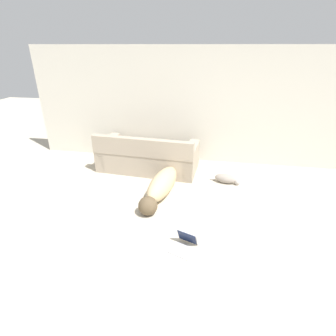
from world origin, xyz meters
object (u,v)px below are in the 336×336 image
at_px(cat, 226,179).
at_px(laptop_open, 185,243).
at_px(dog, 161,186).
at_px(couch, 148,157).

distance_m(cat, laptop_open, 2.00).
xyz_separation_m(dog, cat, (1.14, 0.70, -0.11)).
bearing_deg(dog, cat, 131.29).
relative_size(couch, laptop_open, 5.25).
height_order(dog, laptop_open, dog).
bearing_deg(dog, laptop_open, 34.46).
bearing_deg(laptop_open, dog, 135.27).
xyz_separation_m(couch, cat, (1.62, -0.34, -0.19)).
distance_m(couch, laptop_open, 2.49).
height_order(couch, laptop_open, couch).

